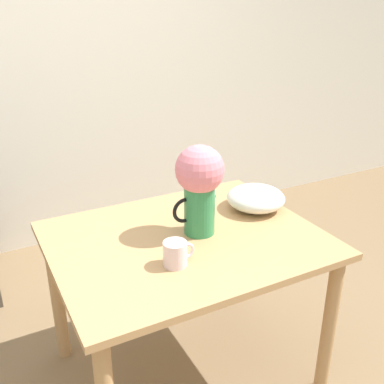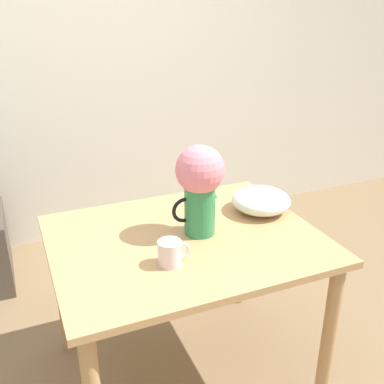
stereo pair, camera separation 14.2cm
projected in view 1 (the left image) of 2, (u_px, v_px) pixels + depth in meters
name	position (u px, v px, depth m)	size (l,w,h in m)	color
wall_back	(49.00, 57.00, 2.88)	(8.00, 0.05, 2.60)	silver
table	(186.00, 259.00, 1.91)	(1.10, 0.88, 0.73)	tan
flower_vase	(199.00, 181.00, 1.82)	(0.22, 0.20, 0.39)	#2D844C
coffee_mug	(176.00, 254.00, 1.66)	(0.12, 0.09, 0.10)	silver
white_bowl	(256.00, 198.00, 2.11)	(0.27, 0.27, 0.11)	silver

